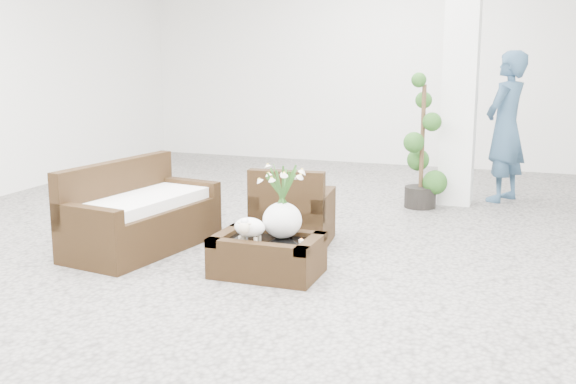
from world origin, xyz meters
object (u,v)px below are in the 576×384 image
(armchair, at_px, (293,205))
(topiary, at_px, (422,142))
(coffee_table, at_px, (267,257))
(loveseat, at_px, (142,207))

(armchair, relative_size, topiary, 0.49)
(coffee_table, height_order, armchair, armchair)
(coffee_table, relative_size, loveseat, 0.57)
(coffee_table, bearing_deg, topiary, 75.19)
(loveseat, bearing_deg, armchair, -52.58)
(armchair, bearing_deg, loveseat, 22.06)
(coffee_table, bearing_deg, armchair, 97.00)
(coffee_table, xyz_separation_m, loveseat, (-1.43, 0.33, 0.27))
(loveseat, distance_m, topiary, 3.56)
(armchair, relative_size, loveseat, 0.50)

